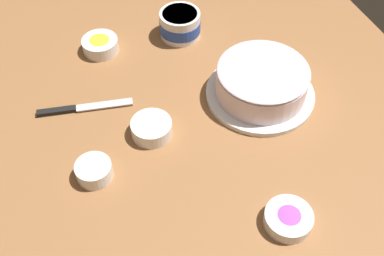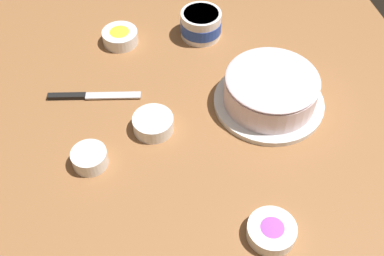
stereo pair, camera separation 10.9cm
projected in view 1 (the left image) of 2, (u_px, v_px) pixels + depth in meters
ground_plane at (151, 163)px, 1.07m from camera, size 1.54×1.54×0.00m
frosted_cake at (262, 82)px, 1.17m from camera, size 0.28×0.28×0.10m
frosting_tub at (180, 24)px, 1.34m from camera, size 0.12×0.12×0.08m
spreading_knife at (76, 109)px, 1.17m from camera, size 0.24×0.06×0.01m
sprinkle_bowl_rainbow at (288, 218)px, 0.96m from camera, size 0.10×0.10×0.03m
sprinkle_bowl_green at (152, 128)px, 1.12m from camera, size 0.10×0.10×0.04m
sprinkle_bowl_blue at (94, 171)px, 1.04m from camera, size 0.08×0.08×0.04m
sprinkle_bowl_yellow at (100, 44)px, 1.31m from camera, size 0.10×0.10×0.04m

